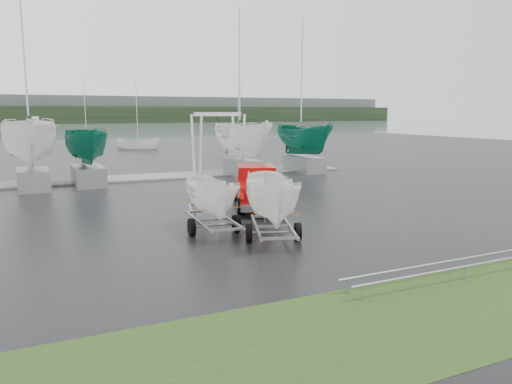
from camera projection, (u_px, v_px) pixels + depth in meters
name	position (u px, v px, depth m)	size (l,w,h in m)	color
ground_plane	(190.00, 220.00, 19.48)	(120.00, 120.00, 0.00)	black
lake	(46.00, 131.00, 108.51)	(300.00, 300.00, 0.00)	slate
grass_verge	(368.00, 329.00, 9.69)	(40.00, 40.00, 0.00)	#1E3313
dock	(125.00, 178.00, 31.04)	(30.00, 3.00, 0.12)	gray
treeline	(34.00, 115.00, 170.34)	(300.00, 8.00, 6.00)	black
far_hill	(33.00, 109.00, 177.15)	(300.00, 6.00, 10.00)	#4C5651
pickup_truck	(257.00, 185.00, 22.27)	(3.51, 5.52, 1.74)	#940808
trailer_hitched	(273.00, 158.00, 16.00)	(2.38, 3.78, 4.97)	gray
trailer_parked	(212.00, 165.00, 17.04)	(1.82, 3.69, 4.33)	gray
boat_hoist	(218.00, 134.00, 33.30)	(3.30, 2.18, 4.12)	silver
keelboat_0	(28.00, 107.00, 26.32)	(2.78, 3.20, 10.96)	gray
keelboat_1	(86.00, 125.00, 27.89)	(2.17, 3.20, 6.88)	gray
keelboat_2	(243.00, 115.00, 31.71)	(2.47, 3.20, 10.64)	gray
keelboat_3	(305.00, 120.00, 34.07)	(2.29, 3.20, 10.45)	gray
mast_rack_2	(458.00, 264.00, 12.67)	(7.00, 0.56, 0.06)	gray
moored_boat_1	(87.00, 147.00, 59.51)	(2.95, 3.03, 11.89)	white
moored_boat_2	(138.00, 149.00, 56.55)	(2.88, 2.88, 10.68)	white
moored_boat_3	(238.00, 135.00, 88.25)	(3.94, 3.97, 11.76)	white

